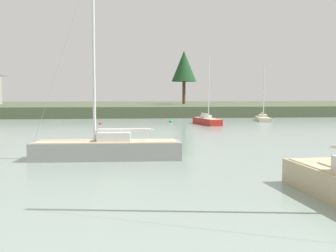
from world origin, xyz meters
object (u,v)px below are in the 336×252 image
(sailboat_red, at_px, (207,123))
(sailboat_cream, at_px, (263,120))
(mooring_buoy_green, at_px, (171,122))
(sailboat_grey, at_px, (107,154))
(mooring_buoy_red, at_px, (100,124))

(sailboat_red, bearing_deg, sailboat_cream, 33.05)
(mooring_buoy_green, bearing_deg, sailboat_cream, 6.64)
(sailboat_grey, xyz_separation_m, mooring_buoy_red, (-1.95, 30.00, -0.22))
(sailboat_grey, xyz_separation_m, sailboat_red, (11.97, 28.19, -0.07))
(sailboat_grey, distance_m, mooring_buoy_green, 33.82)
(sailboat_grey, relative_size, sailboat_cream, 1.54)
(sailboat_cream, distance_m, mooring_buoy_green, 14.10)
(sailboat_cream, height_order, mooring_buoy_green, sailboat_cream)
(sailboat_grey, height_order, sailboat_cream, sailboat_grey)
(mooring_buoy_red, bearing_deg, sailboat_grey, -86.27)
(sailboat_cream, bearing_deg, sailboat_red, -146.95)
(sailboat_grey, bearing_deg, sailboat_red, 66.98)
(sailboat_grey, distance_m, mooring_buoy_red, 30.06)
(sailboat_grey, xyz_separation_m, mooring_buoy_green, (7.75, 32.92, -0.20))
(sailboat_red, xyz_separation_m, sailboat_cream, (9.78, 6.36, -0.03))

